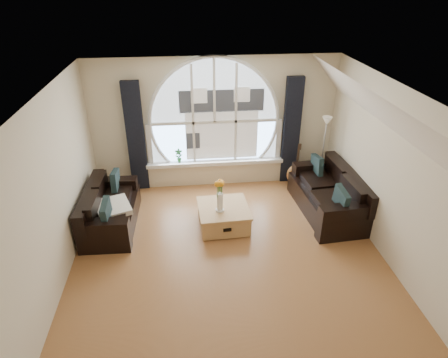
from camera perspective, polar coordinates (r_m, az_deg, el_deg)
ground at (r=6.29m, az=0.90°, el=-12.39°), size 5.00×5.50×0.01m
ceiling at (r=4.96m, az=1.13°, el=11.87°), size 5.00×5.50×0.01m
wall_back at (r=7.98m, az=-1.43°, el=8.24°), size 5.00×0.01×2.70m
wall_left at (r=5.79m, az=-24.42°, el=-2.90°), size 0.01×5.50×2.70m
wall_right at (r=6.29m, az=24.25°, el=-0.34°), size 0.01×5.50×2.70m
attic_slope at (r=5.76m, az=23.61°, el=8.23°), size 0.92×5.50×0.72m
arched_window at (r=7.86m, az=-1.44°, el=10.05°), size 2.60×0.06×2.15m
window_sill at (r=8.22m, az=-1.30°, el=2.51°), size 2.90×0.22×0.08m
window_frame at (r=7.83m, az=-1.42°, el=9.98°), size 2.76×0.08×2.15m
neighbor_house at (r=7.90m, az=-0.32°, el=9.19°), size 1.70×0.02×1.50m
curtain_left at (r=7.98m, az=-12.92°, el=5.97°), size 0.35×0.12×2.30m
curtain_right at (r=8.22m, az=9.92°, el=6.94°), size 0.35×0.12×2.30m
sofa_left at (r=7.19m, az=-16.51°, el=-3.93°), size 0.89×1.70×0.74m
sofa_right at (r=7.55m, az=15.24°, el=-2.10°), size 1.08×1.96×0.84m
coffee_chest at (r=6.98m, az=-0.08°, el=-5.44°), size 0.93×0.93×0.44m
throw_blanket at (r=6.96m, az=-16.11°, el=-4.04°), size 0.71×0.71×0.10m
vase_flowers at (r=6.59m, az=-0.63°, el=-1.86°), size 0.24×0.24×0.70m
floor_lamp at (r=8.15m, az=14.37°, el=3.57°), size 0.24×0.24×1.60m
guitar at (r=8.19m, az=10.64°, el=2.03°), size 0.42×0.36×1.06m
potted_plant at (r=8.12m, az=-6.71°, el=3.44°), size 0.17×0.12×0.30m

